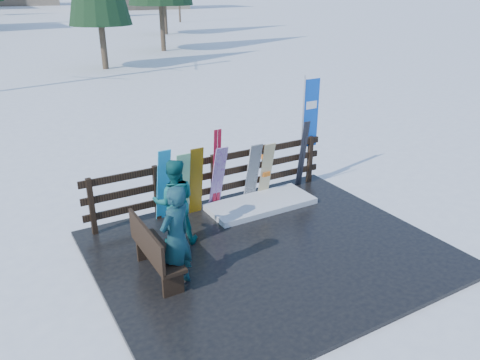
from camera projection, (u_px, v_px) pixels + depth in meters
ground at (269, 253)px, 8.56m from camera, size 700.00×700.00×0.00m
deck at (269, 251)px, 8.54m from camera, size 6.00×5.00×0.08m
fence at (214, 177)px, 10.03m from camera, size 5.60×0.10×1.15m
snow_patch at (261, 204)px, 10.17m from camera, size 2.34×1.00×0.12m
bench at (153, 250)px, 7.53m from camera, size 0.41×1.50×0.97m
snowboard_0 at (163, 186)px, 9.23m from camera, size 0.26×0.42×1.59m
snowboard_1 at (183, 186)px, 9.46m from camera, size 0.29×0.26×1.41m
snowboard_2 at (196, 181)px, 9.58m from camera, size 0.28×0.24×1.48m
snowboard_3 at (218, 177)px, 9.83m from camera, size 0.27×0.46×1.44m
snowboard_4 at (253, 172)px, 10.24m from camera, size 0.29×0.33×1.34m
snowboard_5 at (266, 170)px, 10.42m from camera, size 0.27×0.30×1.30m
ski_pair_a at (217, 169)px, 9.83m from camera, size 0.17×0.17×1.76m
ski_pair_b at (302, 154)px, 10.89m from camera, size 0.17×0.25×1.63m
rental_flag at (309, 118)px, 10.88m from camera, size 0.45×0.04×2.60m
person_front at (176, 238)px, 7.19m from camera, size 0.74×0.64×1.72m
person_back at (174, 202)px, 8.48m from camera, size 0.96×0.86×1.63m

